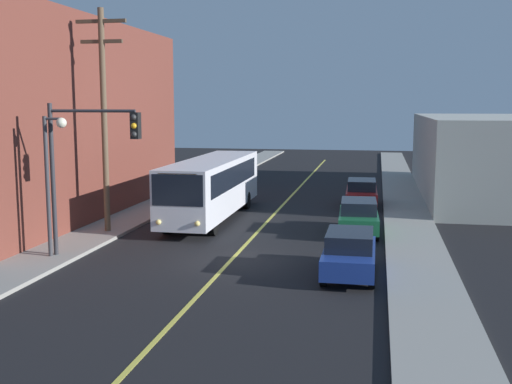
% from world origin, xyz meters
% --- Properties ---
extents(ground_plane, '(120.00, 120.00, 0.00)m').
position_xyz_m(ground_plane, '(0.00, 0.00, 0.00)').
color(ground_plane, black).
extents(sidewalk_left, '(2.50, 90.00, 0.15)m').
position_xyz_m(sidewalk_left, '(-7.25, 10.00, 0.07)').
color(sidewalk_left, gray).
rests_on(sidewalk_left, ground).
extents(sidewalk_right, '(2.50, 90.00, 0.15)m').
position_xyz_m(sidewalk_right, '(7.25, 10.00, 0.07)').
color(sidewalk_right, gray).
rests_on(sidewalk_right, ground).
extents(lane_stripe_center, '(0.16, 60.00, 0.01)m').
position_xyz_m(lane_stripe_center, '(0.00, 15.00, 0.01)').
color(lane_stripe_center, '#D8CC4C').
rests_on(lane_stripe_center, ground).
extents(building_left_brick, '(10.00, 22.19, 10.52)m').
position_xyz_m(building_left_brick, '(-13.49, 7.80, 5.26)').
color(building_left_brick, brown).
rests_on(building_left_brick, ground).
extents(city_bus, '(2.57, 12.16, 3.20)m').
position_xyz_m(city_bus, '(-3.02, 8.52, 1.82)').
color(city_bus, silver).
rests_on(city_bus, ground).
extents(parked_car_blue, '(1.83, 4.40, 1.62)m').
position_xyz_m(parked_car_blue, '(4.68, -1.46, 0.84)').
color(parked_car_blue, navy).
rests_on(parked_car_blue, ground).
extents(parked_car_green, '(1.96, 4.46, 1.62)m').
position_xyz_m(parked_car_green, '(4.77, 6.05, 0.84)').
color(parked_car_green, '#196038').
rests_on(parked_car_green, ground).
extents(parked_car_red, '(1.91, 4.44, 1.62)m').
position_xyz_m(parked_car_red, '(4.70, 14.14, 0.84)').
color(parked_car_red, maroon).
rests_on(parked_car_red, ground).
extents(utility_pole_near, '(2.40, 0.28, 10.27)m').
position_xyz_m(utility_pole_near, '(-6.91, 3.79, 5.79)').
color(utility_pole_near, brown).
rests_on(utility_pole_near, sidewalk_left).
extents(traffic_signal_left_corner, '(3.75, 0.48, 6.00)m').
position_xyz_m(traffic_signal_left_corner, '(-5.41, -1.07, 4.30)').
color(traffic_signal_left_corner, '#2D2D33').
rests_on(traffic_signal_left_corner, sidewalk_left).
extents(street_lamp_left, '(0.98, 0.40, 5.50)m').
position_xyz_m(street_lamp_left, '(-6.83, -1.31, 3.74)').
color(street_lamp_left, '#38383D').
rests_on(street_lamp_left, sidewalk_left).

